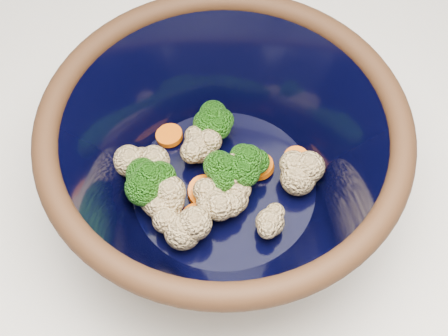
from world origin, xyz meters
name	(u,v)px	position (x,y,z in m)	size (l,w,h in m)	color
counter	(284,310)	(0.00, 0.00, 0.45)	(1.20, 1.20, 0.90)	silver
mixing_bowl	(224,160)	(-0.11, -0.02, 0.98)	(0.35, 0.35, 0.14)	black
vegetable_pile	(207,178)	(-0.12, -0.02, 0.95)	(0.18, 0.14, 0.05)	#608442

